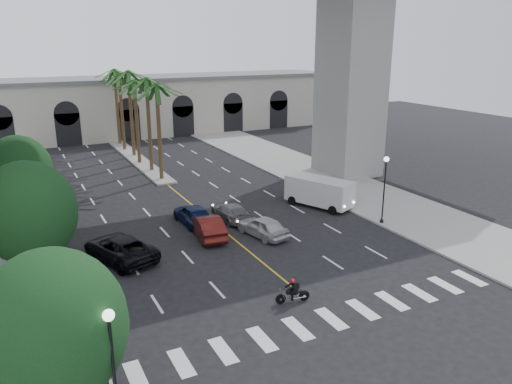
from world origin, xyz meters
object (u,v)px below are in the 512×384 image
car_e (193,214)px  car_c (120,248)px  lamp_post_left_near (113,367)px  car_b (207,226)px  lamp_post_right (385,184)px  traffic_signal_near (104,345)px  car_d (231,211)px  traffic_signal_far (87,299)px  motorcycle_rider (294,291)px  cargo_van (320,191)px  car_a (263,226)px  lamp_post_left_far (50,197)px

car_e → car_c: bearing=28.6°
lamp_post_left_near → car_b: bearing=59.3°
lamp_post_right → car_c: size_ratio=0.92×
traffic_signal_near → car_d: bearing=52.6°
traffic_signal_far → car_d: 18.18m
motorcycle_rider → cargo_van: size_ratio=0.31×
car_e → car_a: bearing=125.0°
lamp_post_left_far → car_d: (12.90, -1.73, -2.56)m
traffic_signal_near → car_a: (13.41, 12.52, -1.76)m
motorcycle_rider → car_a: 9.63m
lamp_post_left_near → car_c: (3.44, 15.62, -2.41)m
car_b → car_c: (-6.46, -1.08, 0.01)m
car_e → cargo_van: size_ratio=0.76×
motorcycle_rider → car_e: size_ratio=0.41×
car_a → car_d: car_a is taller
traffic_signal_near → car_e: traffic_signal_near is taller
lamp_post_left_far → cargo_van: lamp_post_left_far is taller
traffic_signal_near → car_c: bearing=75.7°
car_b → car_d: 3.95m
traffic_signal_near → traffic_signal_far: (0.00, 4.00, 0.00)m
lamp_post_right → cargo_van: bearing=108.0°
traffic_signal_near → car_a: 18.43m
lamp_post_left_far → traffic_signal_near: lamp_post_left_far is taller
car_a → cargo_van: cargo_van is taller
traffic_signal_near → car_c: 13.64m
traffic_signal_near → car_d: (12.80, 16.77, -1.85)m
car_c → car_d: (9.46, 3.65, -0.15)m
traffic_signal_far → car_b: (9.80, 10.20, -1.71)m
traffic_signal_near → car_d: 21.18m
traffic_signal_near → car_e: bearing=60.2°
traffic_signal_far → car_a: (13.41, 8.52, -1.76)m
lamp_post_right → car_c: lamp_post_right is taller
motorcycle_rider → cargo_van: 16.58m
traffic_signal_near → car_b: traffic_signal_near is taller
motorcycle_rider → lamp_post_right: bearing=40.6°
lamp_post_left_far → car_b: (9.90, -4.30, -2.42)m
car_c → car_e: car_c is taller
cargo_van → traffic_signal_far: bearing=-172.8°
car_a → car_e: size_ratio=0.94×
lamp_post_right → traffic_signal_near: lamp_post_right is taller
traffic_signal_far → car_c: size_ratio=0.63×
car_a → motorcycle_rider: bearing=59.9°
lamp_post_left_near → car_b: 19.56m
lamp_post_left_near → car_b: lamp_post_left_near is taller
car_d → cargo_van: 8.06m
car_d → traffic_signal_far: bearing=43.7°
lamp_post_left_near → car_c: size_ratio=0.92×
lamp_post_right → traffic_signal_far: (-22.70, -6.50, -0.71)m
lamp_post_left_far → car_a: (13.51, -5.98, -2.47)m
traffic_signal_near → cargo_van: traffic_signal_near is taller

